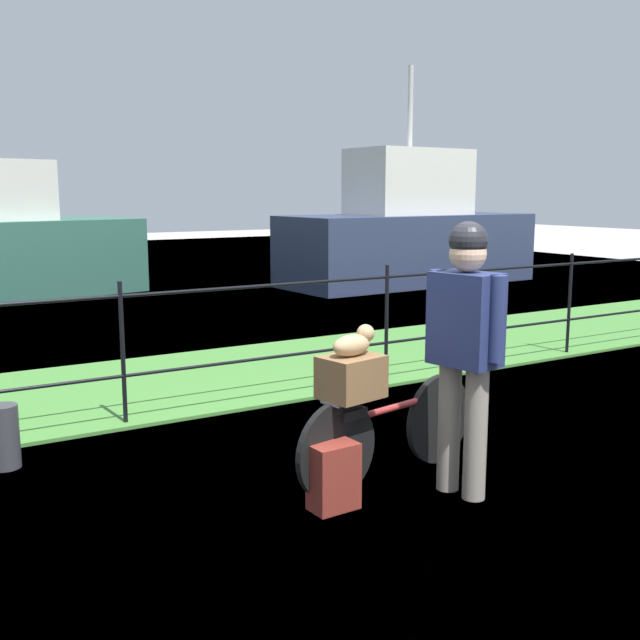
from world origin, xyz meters
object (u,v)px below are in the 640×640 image
(backpack_on_paving, at_px, (334,477))
(wooden_crate, at_px, (351,377))
(mooring_bollard, at_px, (4,437))
(bicycle_main, at_px, (389,431))
(cyclist_person, at_px, (465,335))
(terrier_dog, at_px, (354,343))
(moored_boat_far, at_px, (408,234))

(backpack_on_paving, bearing_deg, wooden_crate, -150.21)
(wooden_crate, height_order, mooring_bollard, wooden_crate)
(backpack_on_paving, height_order, mooring_bollard, mooring_bollard)
(bicycle_main, height_order, mooring_bollard, bicycle_main)
(cyclist_person, bearing_deg, terrier_dog, 148.46)
(wooden_crate, relative_size, mooring_bollard, 0.82)
(cyclist_person, relative_size, moored_boat_far, 0.31)
(bicycle_main, height_order, terrier_dog, terrier_dog)
(wooden_crate, height_order, backpack_on_paving, wooden_crate)
(bicycle_main, relative_size, wooden_crate, 4.36)
(backpack_on_paving, relative_size, mooring_bollard, 0.91)
(terrier_dog, height_order, backpack_on_paving, terrier_dog)
(bicycle_main, xyz_separation_m, mooring_bollard, (-2.09, 1.53, -0.11))
(wooden_crate, distance_m, mooring_bollard, 2.43)
(moored_boat_far, bearing_deg, bicycle_main, -128.36)
(moored_boat_far, bearing_deg, terrier_dog, -129.44)
(bicycle_main, distance_m, moored_boat_far, 10.80)
(wooden_crate, bearing_deg, moored_boat_far, 50.48)
(bicycle_main, bearing_deg, moored_boat_far, 51.64)
(cyclist_person, xyz_separation_m, moored_boat_far, (6.44, 8.86, -0.01))
(wooden_crate, bearing_deg, bicycle_main, 11.05)
(cyclist_person, distance_m, moored_boat_far, 10.95)
(wooden_crate, distance_m, cyclist_person, 0.73)
(bicycle_main, distance_m, backpack_on_paving, 0.59)
(bicycle_main, bearing_deg, wooden_crate, -168.95)
(mooring_bollard, height_order, moored_boat_far, moored_boat_far)
(mooring_bollard, xyz_separation_m, moored_boat_far, (8.78, 6.93, 0.78))
(moored_boat_far, bearing_deg, wooden_crate, -129.52)
(moored_boat_far, bearing_deg, backpack_on_paving, -129.91)
(mooring_bollard, bearing_deg, moored_boat_far, 38.27)
(bicycle_main, relative_size, backpack_on_paving, 3.92)
(bicycle_main, height_order, backpack_on_paving, bicycle_main)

